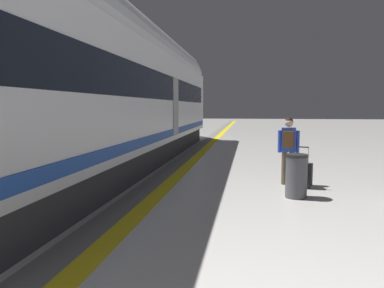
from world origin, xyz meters
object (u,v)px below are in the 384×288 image
at_px(passenger_near, 288,145).
at_px(waste_bin, 296,176).
at_px(suitcase_near, 303,174).
at_px(high_speed_train, 47,76).

xyz_separation_m(passenger_near, waste_bin, (0.04, -1.30, -0.51)).
relative_size(passenger_near, waste_bin, 1.79).
bearing_deg(suitcase_near, passenger_near, 134.65).
bearing_deg(suitcase_near, high_speed_train, -162.30).
relative_size(suitcase_near, waste_bin, 1.07).
xyz_separation_m(high_speed_train, suitcase_near, (5.34, 1.70, -2.18)).
height_order(passenger_near, suitcase_near, passenger_near).
distance_m(passenger_near, suitcase_near, 0.79).
bearing_deg(waste_bin, suitcase_near, 73.76).
bearing_deg(waste_bin, high_speed_train, -171.75).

